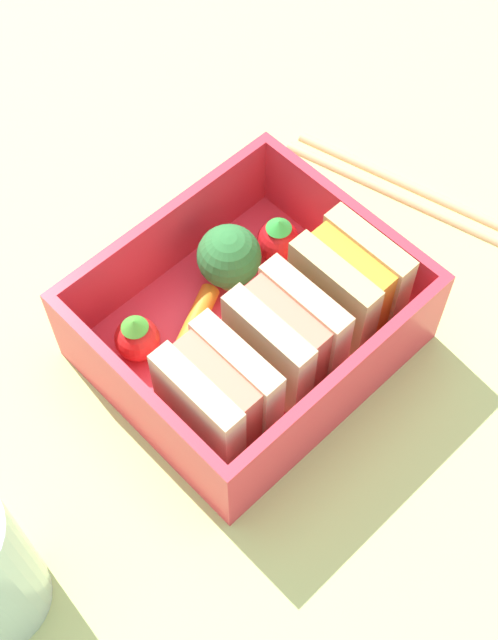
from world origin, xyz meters
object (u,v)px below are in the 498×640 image
Objects in this scene: sandwich_center_left at (286,338)px; chopstick_pair at (426,198)px; sandwich_center at (218,395)px; sandwich_left at (348,285)px; broccoli_floret at (229,257)px; carrot_stick_far_left at (197,319)px; strawberry_left at (278,240)px; strawberry_far_left at (137,338)px.

sandwich_center_left is 0.32× the size of chopstick_pair.
sandwich_left is at bearing 180.00° from sandwich_center.
broccoli_floret reaches higher than carrot_stick_far_left.
sandwich_left reaches higher than strawberry_left.
broccoli_floret is at bearing -8.29° from strawberry_left.
sandwich_center_left is 1.42× the size of carrot_stick_far_left.
sandwich_center_left is at bearing 0.00° from sandwich_left.
chopstick_pair is at bearing 163.42° from strawberry_left.
strawberry_far_left is at bearing -1.29° from broccoli_floret.
chopstick_pair is (-20.16, 3.65, -2.21)cm from strawberry_far_left.
carrot_stick_far_left is at bearing 2.69° from strawberry_left.
strawberry_left and strawberry_far_left have the same top height.
sandwich_center_left is at bearing 74.88° from broccoli_floret.
sandwich_center_left is 1.00× the size of sandwich_center.
chopstick_pair is at bearing 170.86° from carrot_stick_far_left.
sandwich_center_left is 1.90× the size of strawberry_left.
sandwich_left reaches higher than carrot_stick_far_left.
chopstick_pair is (-10.09, 3.01, -2.22)cm from strawberry_left.
strawberry_left is 0.17× the size of chopstick_pair.
chopstick_pair is (-19.86, -2.50, -3.79)cm from sandwich_center.
sandwich_center reaches higher than strawberry_far_left.
sandwich_left is at bearing 147.93° from strawberry_far_left.
strawberry_left is 10.09cm from strawberry_far_left.
sandwich_left and sandwich_center have the same top height.
strawberry_left is (-9.77, -5.51, -1.57)cm from sandwich_center.
sandwich_left is 0.32× the size of chopstick_pair.
strawberry_far_left is (5.06, -6.15, -1.58)cm from sandwich_center_left.
chopstick_pair is at bearing -166.42° from sandwich_left.
carrot_stick_far_left is (6.65, 0.31, -0.82)cm from strawberry_left.
broccoli_floret is at bearing -62.40° from sandwich_left.
sandwich_center_left and sandwich_center have the same top height.
sandwich_left and sandwich_center_left have the same top height.
carrot_stick_far_left is (6.39, -5.19, -2.39)cm from sandwich_left.
strawberry_left is 0.75× the size of carrot_stick_far_left.
sandwich_center is 0.32× the size of chopstick_pair.
strawberry_far_left is at bearing -32.07° from sandwich_left.
sandwich_center_left is (4.76, 0.00, 0.00)cm from sandwich_left.
broccoli_floret is at bearing 178.71° from strawberry_far_left.
sandwich_center_left is at bearing 107.48° from carrot_stick_far_left.
sandwich_center_left reaches higher than strawberry_far_left.
sandwich_left is at bearing 180.00° from sandwich_center_left.
sandwich_center is 6.36cm from strawberry_far_left.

